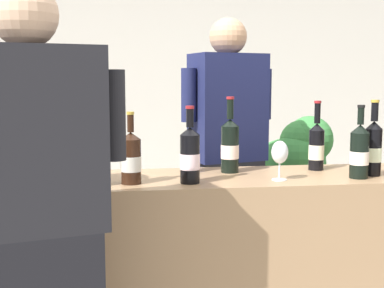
# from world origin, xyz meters

# --- Properties ---
(wall_back) EXTENTS (8.00, 0.10, 2.80)m
(wall_back) POSITION_xyz_m (0.00, 2.60, 1.40)
(wall_back) COLOR beige
(wall_back) RESTS_ON ground_plane
(counter) EXTENTS (2.27, 0.51, 0.95)m
(counter) POSITION_xyz_m (0.00, 0.00, 0.47)
(counter) COLOR #9E7A56
(counter) RESTS_ON ground_plane
(wine_bottle_0) EXTENTS (0.08, 0.08, 0.32)m
(wine_bottle_0) POSITION_xyz_m (0.58, -0.12, 1.07)
(wine_bottle_0) COLOR black
(wine_bottle_0) RESTS_ON counter
(wine_bottle_1) EXTENTS (0.07, 0.07, 0.33)m
(wine_bottle_1) POSITION_xyz_m (0.47, 0.11, 1.06)
(wine_bottle_1) COLOR black
(wine_bottle_1) RESTS_ON counter
(wine_bottle_2) EXTENTS (0.08, 0.08, 0.33)m
(wine_bottle_2) POSITION_xyz_m (-0.17, -0.13, 1.07)
(wine_bottle_2) COLOR black
(wine_bottle_2) RESTS_ON counter
(wine_bottle_4) EXTENTS (0.08, 0.08, 0.34)m
(wine_bottle_4) POSITION_xyz_m (0.67, -0.07, 1.08)
(wine_bottle_4) COLOR black
(wine_bottle_4) RESTS_ON counter
(wine_bottle_6) EXTENTS (0.08, 0.08, 0.29)m
(wine_bottle_6) POSITION_xyz_m (-0.14, 0.14, 1.06)
(wine_bottle_6) COLOR black
(wine_bottle_6) RESTS_ON counter
(wine_bottle_7) EXTENTS (0.08, 0.08, 0.36)m
(wine_bottle_7) POSITION_xyz_m (0.05, 0.10, 1.08)
(wine_bottle_7) COLOR black
(wine_bottle_7) RESTS_ON counter
(wine_bottle_8) EXTENTS (0.08, 0.08, 0.34)m
(wine_bottle_8) POSITION_xyz_m (-0.84, -0.12, 1.07)
(wine_bottle_8) COLOR black
(wine_bottle_8) RESTS_ON counter
(wine_bottle_10) EXTENTS (0.09, 0.09, 0.30)m
(wine_bottle_10) POSITION_xyz_m (-0.42, -0.10, 1.06)
(wine_bottle_10) COLOR black
(wine_bottle_10) RESTS_ON counter
(wine_glass) EXTENTS (0.07, 0.07, 0.17)m
(wine_glass) POSITION_xyz_m (0.22, -0.12, 1.06)
(wine_glass) COLOR silver
(wine_glass) RESTS_ON counter
(ice_bucket) EXTENTS (0.24, 0.24, 0.21)m
(ice_bucket) POSITION_xyz_m (-0.63, -0.08, 1.05)
(ice_bucket) COLOR silver
(ice_bucket) RESTS_ON counter
(person_server) EXTENTS (0.53, 0.33, 1.72)m
(person_server) POSITION_xyz_m (0.13, 0.54, 0.84)
(person_server) COLOR black
(person_server) RESTS_ON ground_plane
(person_guest) EXTENTS (0.60, 0.34, 1.68)m
(person_guest) POSITION_xyz_m (-0.75, -0.59, 0.82)
(person_guest) COLOR black
(person_guest) RESTS_ON ground_plane
(potted_shrub) EXTENTS (0.51, 0.47, 1.15)m
(potted_shrub) POSITION_xyz_m (0.64, 0.90, 0.73)
(potted_shrub) COLOR brown
(potted_shrub) RESTS_ON ground_plane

